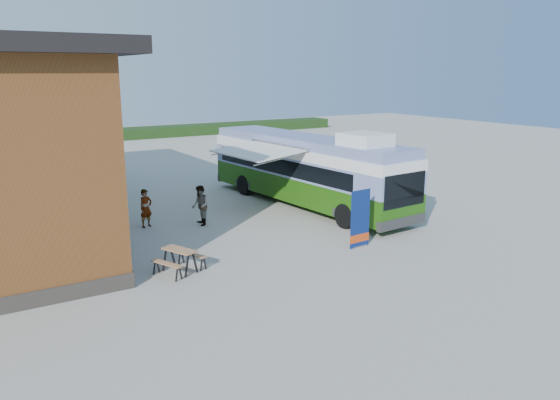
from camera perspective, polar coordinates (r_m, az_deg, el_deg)
ground at (r=20.31m, az=2.81°, el=-5.45°), size 100.00×100.00×0.00m
hedge at (r=57.37m, az=-12.29°, el=7.00°), size 40.00×3.00×1.00m
bus at (r=26.92m, az=2.78°, el=3.38°), size 3.69×13.01×3.95m
awning at (r=25.68m, az=-2.10°, el=5.13°), size 3.12×4.65×0.54m
banner at (r=20.80m, az=8.35°, el=-2.49°), size 0.97×0.23×2.22m
picnic_table at (r=18.44m, az=-10.46°, el=-5.68°), size 1.77×1.69×0.80m
person_a at (r=23.96m, az=-13.84°, el=-0.84°), size 0.70×0.57×1.65m
person_b at (r=23.78m, az=-8.34°, el=-0.58°), size 0.80×0.95×1.74m
slurry_tanker at (r=29.34m, az=-20.89°, el=2.27°), size 2.35×6.31×2.34m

